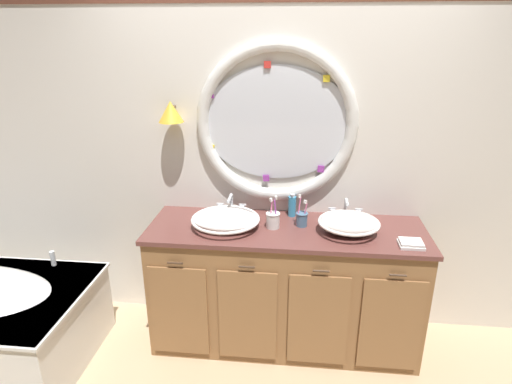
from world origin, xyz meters
TOP-DOWN VIEW (x-y plane):
  - ground_plane at (0.00, 0.00)m, footprint 14.00×14.00m
  - back_wall_assembly at (-0.00, 0.58)m, footprint 6.40×0.26m
  - vanity_counter at (0.08, 0.26)m, footprint 1.84×0.62m
  - sink_basin_left at (-0.32, 0.23)m, footprint 0.46×0.46m
  - sink_basin_right at (0.48, 0.23)m, footprint 0.40×0.40m
  - faucet_set_left at (-0.32, 0.46)m, footprint 0.21×0.15m
  - faucet_set_right at (0.48, 0.47)m, footprint 0.23×0.12m
  - toothbrush_holder_left at (-0.01, 0.26)m, footprint 0.10×0.10m
  - toothbrush_holder_right at (0.18, 0.31)m, footprint 0.08×0.08m
  - soap_dispenser at (0.11, 0.47)m, footprint 0.05×0.06m
  - folded_hand_towel at (0.84, 0.08)m, footprint 0.15×0.12m

SIDE VIEW (x-z plane):
  - ground_plane at x=0.00m, z-range 0.00..0.00m
  - vanity_counter at x=0.08m, z-range 0.00..0.89m
  - folded_hand_towel at x=0.84m, z-range 0.89..0.92m
  - toothbrush_holder_right at x=0.18m, z-range 0.83..1.06m
  - sink_basin_left at x=-0.32m, z-range 0.89..1.00m
  - faucet_set_right at x=0.48m, z-range 0.87..1.02m
  - toothbrush_holder_left at x=-0.01m, z-range 0.83..1.06m
  - faucet_set_left at x=-0.32m, z-range 0.88..1.02m
  - sink_basin_right at x=0.48m, z-range 0.89..1.03m
  - soap_dispenser at x=0.11m, z-range 0.88..1.05m
  - back_wall_assembly at x=0.00m, z-range 0.02..2.62m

